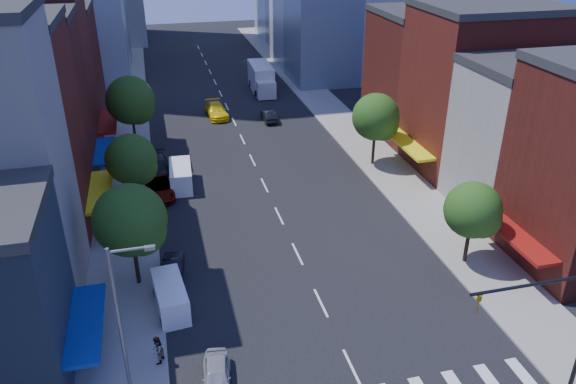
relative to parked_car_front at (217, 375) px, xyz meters
name	(u,v)px	position (x,y,z in m)	size (l,w,h in m)	color
ground	(352,368)	(7.50, -0.62, -0.65)	(220.00, 220.00, 0.00)	black
sidewalk_left	(127,136)	(-5.00, 39.38, -0.57)	(5.00, 120.00, 0.15)	gray
sidewalk_right	(338,118)	(20.00, 39.38, -0.57)	(5.00, 120.00, 0.15)	gray
bldg_left_3	(14,109)	(-13.50, 28.38, 6.85)	(12.00, 8.00, 15.00)	#521B14
bldg_left_4	(28,73)	(-13.50, 36.88, 7.85)	(12.00, 9.00, 17.00)	maroon
bldg_left_5	(45,69)	(-13.50, 46.38, 5.85)	(12.00, 10.00, 13.00)	#521B14
bldg_right_1	(535,140)	(28.50, 14.38, 5.35)	(12.00, 8.00, 12.00)	silver
bldg_right_2	(479,91)	(28.50, 23.38, 6.85)	(12.00, 10.00, 15.00)	maroon
bldg_right_3	(429,75)	(28.50, 33.38, 5.85)	(12.00, 10.00, 13.00)	#521B14
streetlight	(122,315)	(-4.31, 0.38, 4.63)	(2.25, 0.25, 9.00)	slate
tree_left_near	(133,223)	(-3.85, 10.30, 4.22)	(4.80, 4.80, 7.30)	black
tree_left_mid	(133,161)	(-3.85, 21.30, 3.88)	(4.20, 4.20, 6.65)	black
tree_left_far	(132,102)	(-3.85, 35.30, 4.56)	(5.00, 5.00, 7.75)	black
tree_right_near	(475,212)	(19.15, 7.30, 3.54)	(4.00, 4.00, 6.20)	black
tree_right_far	(377,119)	(19.15, 25.30, 4.22)	(4.60, 4.60, 7.20)	black
parked_car_front	(217,375)	(0.00, 0.00, 0.00)	(1.52, 3.79, 1.29)	#A5A5A9
parked_car_second	(173,270)	(-1.67, 10.56, 0.00)	(1.38, 3.95, 1.30)	black
parked_car_third	(160,189)	(-2.00, 23.54, 0.07)	(2.36, 5.12, 1.42)	#999999
parked_car_rear	(158,167)	(-2.00, 28.02, 0.18)	(2.31, 5.68, 1.65)	black
cargo_van_near	(171,298)	(-1.99, 7.06, 0.30)	(2.24, 4.62, 1.90)	white
cargo_van_far	(181,177)	(-0.01, 24.95, 0.38)	(2.17, 4.93, 2.06)	white
taxi	(216,111)	(5.72, 43.70, 0.16)	(2.25, 5.55, 1.61)	yellow
traffic_car_oncoming	(269,116)	(11.66, 40.68, 0.01)	(1.40, 4.01, 1.32)	black
traffic_car_far	(261,81)	(13.66, 55.52, 0.14)	(1.87, 4.64, 1.58)	#999999
box_truck	(262,79)	(13.36, 53.23, 1.07)	(3.06, 9.08, 3.62)	silver
pedestrian_near	(86,319)	(-7.00, 5.90, 0.48)	(0.71, 0.47, 1.95)	#999999
pedestrian_far	(157,350)	(-3.00, 2.31, 0.38)	(0.85, 0.66, 1.75)	#999999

